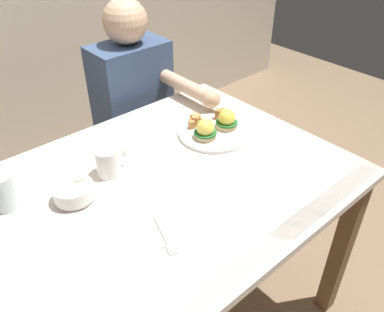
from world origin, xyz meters
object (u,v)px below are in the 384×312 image
Objects in this scene: water_glass_near at (4,193)px; diner_person at (138,108)px; fruit_bowl at (74,192)px; fork at (165,236)px; coffee_mug at (109,161)px; eggs_benedict_plate at (214,128)px; dining_table at (163,206)px.

water_glass_near is 0.84m from diner_person.
fruit_bowl is 0.79× the size of fork.
coffee_mug is 0.97× the size of water_glass_near.
coffee_mug reaches higher than fruit_bowl.
fruit_bowl reaches higher than fork.
coffee_mug is at bearing -132.39° from diner_person.
fork is at bearing -55.89° from water_glass_near.
eggs_benedict_plate is 0.43m from coffee_mug.
dining_table is 10.00× the size of fruit_bowl.
fruit_bowl is at bearing 156.97° from dining_table.
eggs_benedict_plate is 0.52m from diner_person.
diner_person is (-0.01, 0.50, -0.11)m from eggs_benedict_plate.
fork is 0.92m from diner_person.
fork reaches higher than dining_table.
fruit_bowl is 0.15m from coffee_mug.
eggs_benedict_plate reaches higher than dining_table.
dining_table is 0.30m from fruit_bowl.
coffee_mug is 0.63m from diner_person.
fork is (0.11, -0.30, -0.03)m from fruit_bowl.
dining_table is 0.68m from diner_person.
eggs_benedict_plate is at bearing -6.62° from coffee_mug.
eggs_benedict_plate is at bearing 16.60° from dining_table.
water_glass_near reaches higher than fork.
fruit_bowl is 1.04× the size of water_glass_near.
fork is at bearing -96.56° from coffee_mug.
fork is at bearing -70.05° from fruit_bowl.
diner_person is at bearing 90.66° from eggs_benedict_plate.
dining_table is 0.26m from fork.
water_glass_near is (-0.41, 0.21, 0.16)m from dining_table.
dining_table is 1.05× the size of diner_person.
fork is (-0.14, -0.19, 0.11)m from dining_table.
water_glass_near is at bearing 153.25° from dining_table.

